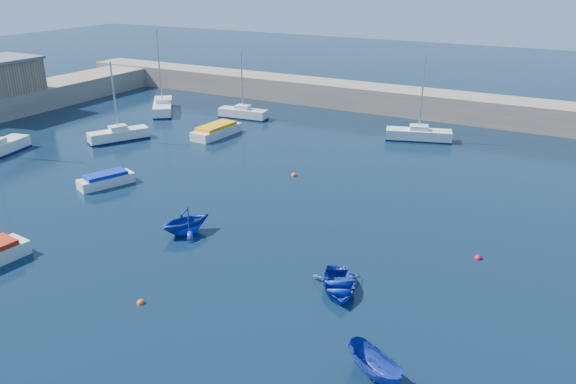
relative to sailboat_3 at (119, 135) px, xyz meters
The scene contains 14 objects.
ground 32.82m from the sailboat_3, 43.98° to the right, with size 220.00×220.00×0.00m, color black.
back_wall 33.12m from the sailboat_3, 44.51° to the left, with size 96.00×4.50×2.60m, color gray.
sailboat_3 is the anchor object (origin of this frame).
sailboat_4 11.31m from the sailboat_3, 109.25° to the left, with size 5.74×6.52×8.97m.
sailboat_5 13.83m from the sailboat_3, 65.77° to the left, with size 5.44×2.01×7.12m.
sailboat_6 28.06m from the sailboat_3, 28.60° to the left, with size 6.20×3.38×7.90m.
motorboat_1 11.85m from the sailboat_3, 50.26° to the right, with size 2.78×4.25×0.98m.
motorboat_2 9.10m from the sailboat_3, 38.47° to the left, with size 2.34×5.62×1.13m.
dinghy_center 32.06m from the sailboat_3, 26.58° to the right, with size 2.53×3.54×0.73m, color #162D9C.
dinghy_left 21.92m from the sailboat_3, 35.58° to the right, with size 2.75×3.18×1.68m, color #162D9C.
dinghy_right 38.02m from the sailboat_3, 31.07° to the right, with size 1.15×3.06×1.18m, color #162D9C.
buoy_0 28.76m from the sailboat_3, 43.87° to the right, with size 0.40×0.40×0.40m, color #F44B0C.
buoy_1 35.02m from the sailboat_3, 12.39° to the right, with size 0.43×0.43×0.43m, color #AE0D1E.
buoy_3 18.89m from the sailboat_3, ahead, with size 0.45×0.45×0.45m, color #F44B0C.
Camera 1 is at (14.44, -14.12, 15.13)m, focal length 35.00 mm.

